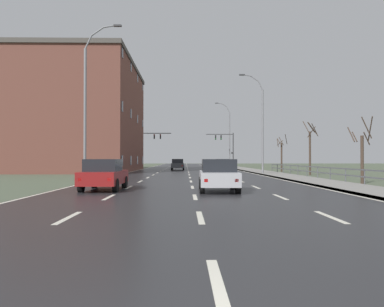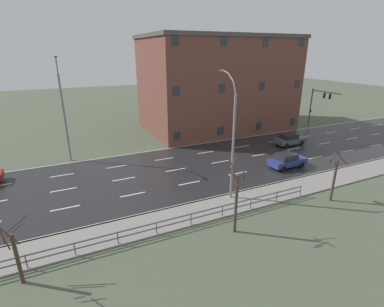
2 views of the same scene
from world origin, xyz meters
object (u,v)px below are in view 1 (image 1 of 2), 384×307
Objects in this scene: traffic_signal_left at (148,143)px; car_near_left at (104,174)px; car_mid_centre at (222,165)px; street_lamp_distant at (229,136)px; car_far_right at (218,175)px; street_lamp_midground at (261,125)px; brick_building at (81,118)px; traffic_signal_right at (227,144)px; car_distant at (178,164)px; street_lamp_left_bank at (87,104)px.

traffic_signal_left is 44.89m from car_near_left.
street_lamp_distant is at bearing 79.27° from car_mid_centre.
traffic_signal_left is 46.32m from car_far_right.
street_lamp_midground reaches higher than car_near_left.
brick_building reaches higher than traffic_signal_left.
street_lamp_midground is 22.09m from car_far_right.
traffic_signal_right is 17.79m from car_mid_centre.
car_mid_centre is at bearing -5.24° from brick_building.
street_lamp_distant reaches higher than car_distant.
traffic_signal_left is at bearing 93.30° from car_near_left.
street_lamp_distant is at bearing 17.40° from traffic_signal_left.
street_lamp_distant reaches higher than traffic_signal_right.
car_near_left is at bearing -70.31° from street_lamp_left_bank.
car_mid_centre is (-2.48, -17.29, -3.36)m from traffic_signal_right.
street_lamp_midground is at bearing -60.42° from traffic_signal_left.
street_lamp_left_bank reaches higher than car_far_right.
car_distant is (5.98, 26.45, -4.71)m from street_lamp_left_bank.
car_far_right is 30.02m from car_mid_centre.
street_lamp_left_bank is at bearing -91.28° from traffic_signal_left.
traffic_signal_right is 1.46× the size of car_mid_centre.
traffic_signal_left is 19.39m from car_mid_centre.
street_lamp_left_bank is 24.30m from car_mid_centre.
car_far_right is at bearing -85.66° from car_distant.
brick_building is (-12.57, -4.00, 6.18)m from car_distant.
street_lamp_midground is 1.69× the size of traffic_signal_left.
car_mid_centre is 0.19× the size of brick_building.
traffic_signal_right reaches higher than car_mid_centre.
street_lamp_midground is 0.92× the size of street_lamp_left_bank.
street_lamp_left_bank reaches higher than car_mid_centre.
traffic_signal_left is 11.75m from car_distant.
street_lamp_distant reaches higher than car_near_left.
street_lamp_left_bank is (-14.87, -40.83, -0.20)m from street_lamp_distant.
car_near_left is (2.96, -8.28, -4.71)m from street_lamp_left_bank.
car_mid_centre is (-3.16, -20.07, -4.92)m from street_lamp_distant.
street_lamp_left_bank reaches higher than traffic_signal_left.
traffic_signal_right is at bearing 69.55° from street_lamp_left_bank.
brick_building reaches higher than car_distant.
street_lamp_distant is 50.56m from car_far_right.
street_lamp_left_bank reaches higher than car_near_left.
traffic_signal_right is 1.47× the size of car_far_right.
street_lamp_distant is 28.28m from brick_building.
traffic_signal_right is at bearing 91.47° from street_lamp_midground.
brick_building reaches higher than car_mid_centre.
car_mid_centre is at bearing 109.13° from street_lamp_midground.
traffic_signal_left is (-14.05, -4.40, -1.50)m from street_lamp_distant.
traffic_signal_left is 1.49× the size of car_near_left.
car_mid_centre is at bearing -98.94° from street_lamp_distant.
street_lamp_distant is 14.80m from traffic_signal_left.
street_lamp_distant is at bearing 69.99° from street_lamp_left_bank.
traffic_signal_right is 1.48× the size of car_near_left.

